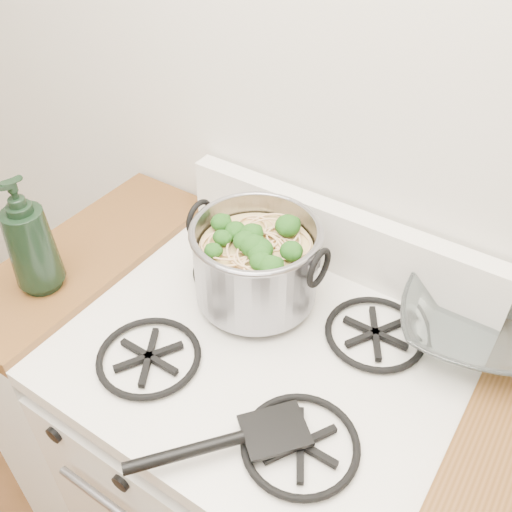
% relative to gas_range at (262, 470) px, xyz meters
% --- Properties ---
extents(gas_range, '(0.76, 0.66, 0.92)m').
position_rel_gas_range_xyz_m(gas_range, '(0.00, 0.00, 0.00)').
color(gas_range, white).
rests_on(gas_range, ground).
extents(counter_left, '(0.25, 0.65, 0.92)m').
position_rel_gas_range_xyz_m(counter_left, '(-0.51, 0.00, 0.02)').
color(counter_left, silver).
rests_on(counter_left, ground).
extents(stock_pot, '(0.30, 0.27, 0.18)m').
position_rel_gas_range_xyz_m(stock_pot, '(-0.09, 0.11, 0.57)').
color(stock_pot, gray).
rests_on(stock_pot, gas_range).
extents(spatula, '(0.42, 0.42, 0.02)m').
position_rel_gas_range_xyz_m(spatula, '(0.12, -0.16, 0.50)').
color(spatula, black).
rests_on(spatula, gas_range).
extents(glass_bowl, '(0.14, 0.14, 0.03)m').
position_rel_gas_range_xyz_m(glass_bowl, '(0.33, 0.24, 0.50)').
color(glass_bowl, white).
rests_on(glass_bowl, gas_range).
extents(bottle, '(0.13, 0.13, 0.27)m').
position_rel_gas_range_xyz_m(bottle, '(-0.49, -0.12, 0.62)').
color(bottle, black).
rests_on(bottle, counter_left).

